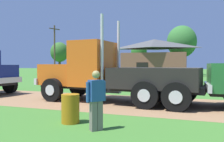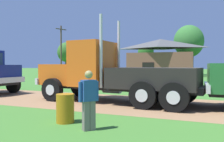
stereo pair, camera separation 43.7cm
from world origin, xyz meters
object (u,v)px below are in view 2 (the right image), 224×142
shed_building (160,58)px  utility_pole_near (61,49)px  truck_foreground_white (111,75)px  steel_barrel (65,108)px  visitor_walking_mid (89,98)px

shed_building → utility_pole_near: bearing=-166.6°
truck_foreground_white → steel_barrel: 4.52m
visitor_walking_mid → utility_pole_near: (-20.53, 28.55, 3.65)m
steel_barrel → shed_building: shed_building is taller
truck_foreground_white → steel_barrel: bearing=-86.3°
truck_foreground_white → steel_barrel: size_ratio=9.31×
steel_barrel → shed_building: size_ratio=0.08×
shed_building → truck_foreground_white: bearing=-84.1°
truck_foreground_white → shed_building: shed_building is taller
visitor_walking_mid → steel_barrel: bearing=156.0°
truck_foreground_white → visitor_walking_mid: (1.37, -4.91, -0.44)m
truck_foreground_white → utility_pole_near: utility_pole_near is taller
steel_barrel → utility_pole_near: 34.39m
visitor_walking_mid → shed_building: shed_building is taller
visitor_walking_mid → shed_building: bearing=97.4°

